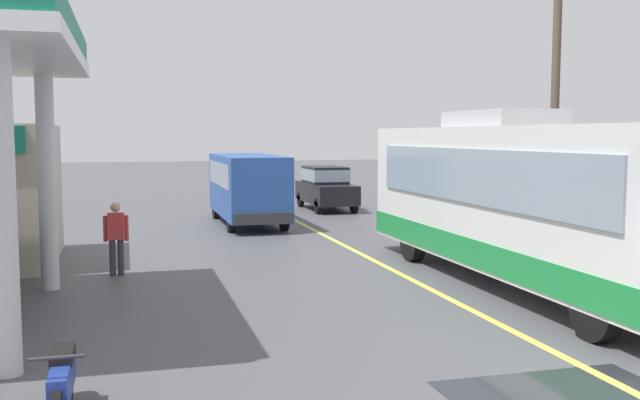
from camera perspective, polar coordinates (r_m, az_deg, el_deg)
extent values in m
plane|color=#4C4C51|center=(27.17, -2.49, -1.42)|extent=(120.00, 120.00, 0.00)
cube|color=#D8CC4C|center=(22.36, 0.35, -2.85)|extent=(0.16, 50.00, 0.01)
cube|color=white|center=(15.34, 16.10, 0.26)|extent=(2.50, 11.00, 2.90)
cube|color=#1E8C3F|center=(15.47, 15.99, -3.80)|extent=(2.54, 11.04, 0.56)
cube|color=#8C9EAD|center=(14.69, 11.90, 1.90)|extent=(0.06, 9.35, 1.10)
cube|color=#8C9EAD|center=(16.01, 20.03, 1.96)|extent=(0.06, 9.35, 1.10)
cube|color=#B2B2B7|center=(16.16, 14.39, 6.33)|extent=(1.60, 2.80, 0.36)
cylinder|color=black|center=(11.74, 21.27, -8.17)|extent=(0.30, 1.00, 1.00)
cylinder|color=black|center=(17.93, 7.47, -3.31)|extent=(0.30, 1.00, 1.00)
cylinder|color=black|center=(18.88, 13.65, -2.98)|extent=(0.30, 1.00, 1.00)
cylinder|color=silver|center=(10.02, -24.19, -0.10)|extent=(0.36, 0.36, 4.60)
cylinder|color=silver|center=(15.36, -21.08, 1.71)|extent=(0.36, 0.36, 4.60)
cube|color=#264C9E|center=(25.19, -5.85, 1.21)|extent=(2.00, 6.00, 2.10)
cube|color=#8C9EAD|center=(25.17, -5.85, 2.12)|extent=(2.04, 5.10, 0.80)
cube|color=#2D2D33|center=(22.28, -4.54, -1.50)|extent=(1.90, 0.16, 0.36)
cylinder|color=black|center=(23.19, -7.16, -1.66)|extent=(0.22, 0.76, 0.76)
cylinder|color=black|center=(23.49, -2.91, -1.54)|extent=(0.22, 0.76, 0.76)
cylinder|color=black|center=(27.13, -8.35, -0.67)|extent=(0.22, 0.76, 0.76)
cylinder|color=black|center=(27.39, -4.69, -0.58)|extent=(0.22, 0.76, 0.76)
cylinder|color=black|center=(9.12, -19.65, -13.31)|extent=(0.10, 0.60, 0.60)
cube|color=navy|center=(8.49, -20.00, -13.30)|extent=(0.20, 1.30, 0.36)
cube|color=black|center=(8.56, -19.97, -11.59)|extent=(0.24, 0.60, 0.12)
cylinder|color=#2D2D33|center=(7.84, -20.43, -11.79)|extent=(0.55, 0.04, 0.04)
cylinder|color=#33333F|center=(16.62, -16.33, -4.47)|extent=(0.14, 0.14, 0.82)
cylinder|color=#33333F|center=(16.61, -15.70, -4.45)|extent=(0.14, 0.14, 0.82)
cube|color=#BF3333|center=(16.51, -16.08, -2.03)|extent=(0.36, 0.22, 0.60)
sphere|color=tan|center=(16.47, -16.11, -0.55)|extent=(0.22, 0.22, 0.22)
cylinder|color=#BF3333|center=(16.53, -16.87, -2.22)|extent=(0.09, 0.09, 0.58)
cylinder|color=#BF3333|center=(16.52, -15.27, -2.19)|extent=(0.09, 0.09, 0.58)
cube|color=black|center=(29.97, 0.50, 0.59)|extent=(1.70, 4.20, 0.80)
cube|color=black|center=(30.11, 0.40, 2.04)|extent=(1.50, 2.31, 0.70)
cube|color=#8C9EAD|center=(30.11, 0.40, 2.04)|extent=(1.53, 2.35, 0.49)
cylinder|color=black|center=(28.36, -0.14, -0.48)|extent=(0.20, 0.64, 0.64)
cylinder|color=black|center=(28.79, 2.75, -0.41)|extent=(0.20, 0.64, 0.64)
cylinder|color=black|center=(31.26, -1.57, 0.05)|extent=(0.20, 0.64, 0.64)
cylinder|color=black|center=(31.64, 1.07, 0.11)|extent=(0.20, 0.64, 0.64)
cylinder|color=brown|center=(21.31, 18.38, 8.54)|extent=(0.24, 0.24, 8.95)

